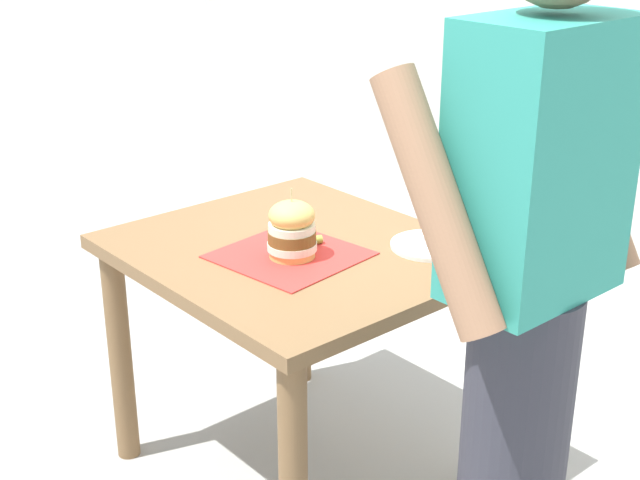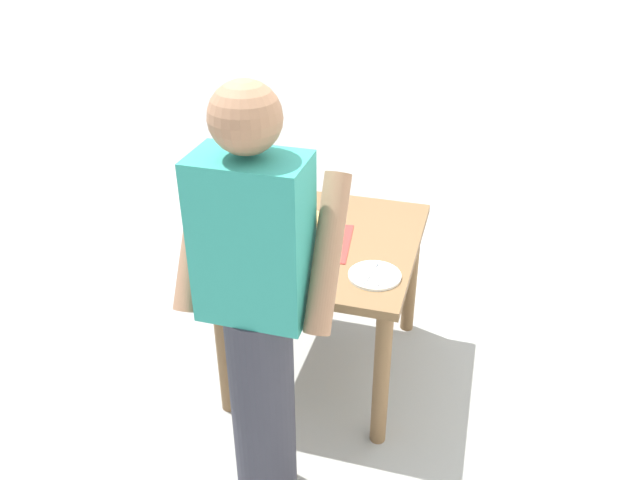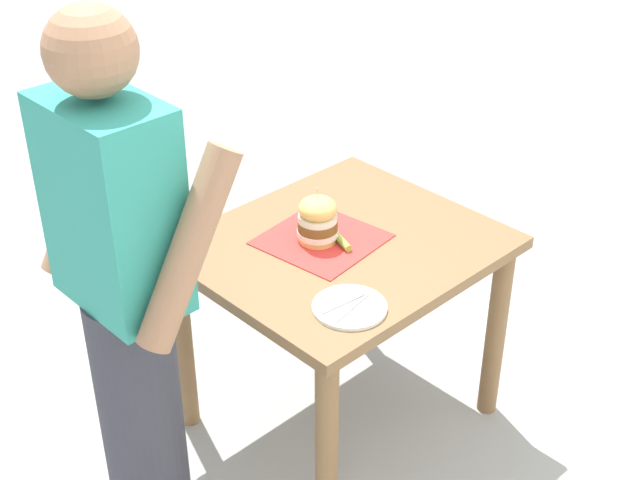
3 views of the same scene
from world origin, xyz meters
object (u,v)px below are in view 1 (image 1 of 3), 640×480
object	(u,v)px
side_plate_with_forks	(430,245)
diner_across_table	(526,296)
sandwich	(292,229)
pickle_spear	(308,241)
patio_table	(297,290)

from	to	relation	value
side_plate_with_forks	diner_across_table	bearing A→B (deg)	60.83
sandwich	diner_across_table	xyz separation A→B (m)	(-0.03, 0.74, 0.06)
sandwich	side_plate_with_forks	xyz separation A→B (m)	(-0.34, 0.19, -0.08)
sandwich	diner_across_table	distance (m)	0.74
sandwich	pickle_spear	bearing A→B (deg)	-158.07
pickle_spear	side_plate_with_forks	distance (m)	0.34
side_plate_with_forks	diner_across_table	xyz separation A→B (m)	(0.30, 0.54, 0.13)
patio_table	sandwich	bearing A→B (deg)	42.20
patio_table	side_plate_with_forks	xyz separation A→B (m)	(-0.28, 0.25, 0.14)
patio_table	side_plate_with_forks	size ratio (longest dim) A/B	4.33
diner_across_table	patio_table	bearing A→B (deg)	-91.90
sandwich	diner_across_table	world-z (taller)	diner_across_table
sandwich	side_plate_with_forks	world-z (taller)	sandwich
side_plate_with_forks	diner_across_table	size ratio (longest dim) A/B	0.13
sandwich	diner_across_table	size ratio (longest dim) A/B	0.11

